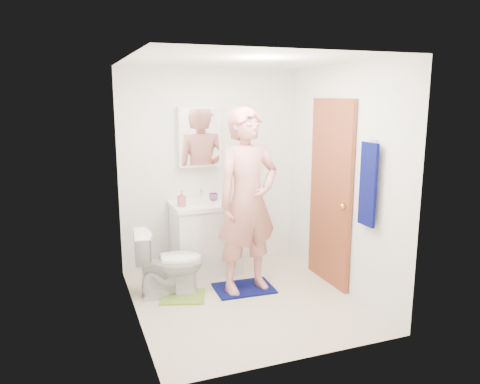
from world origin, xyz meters
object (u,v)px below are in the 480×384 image
object	(u,v)px
towel	(368,185)
soap_dispenser	(182,199)
man	(248,201)
vanity_cabinet	(206,239)
medicine_cabinet	(199,137)
toilet	(169,262)
toothbrush_cup	(214,197)

from	to	relation	value
towel	soap_dispenser	size ratio (longest dim) A/B	4.48
towel	man	distance (m)	1.23
soap_dispenser	man	distance (m)	0.83
vanity_cabinet	man	world-z (taller)	man
medicine_cabinet	towel	xyz separation A→B (m)	(1.18, -1.71, -0.35)
vanity_cabinet	soap_dispenser	distance (m)	0.62
toilet	soap_dispenser	world-z (taller)	soap_dispenser
medicine_cabinet	towel	distance (m)	2.11
towel	toothbrush_cup	world-z (taller)	towel
vanity_cabinet	toilet	size ratio (longest dim) A/B	1.11
medicine_cabinet	man	distance (m)	1.14
vanity_cabinet	toilet	xyz separation A→B (m)	(-0.55, -0.51, -0.04)
towel	toothbrush_cup	distance (m)	1.91
vanity_cabinet	toothbrush_cup	size ratio (longest dim) A/B	7.31
medicine_cabinet	soap_dispenser	xyz separation A→B (m)	(-0.30, -0.31, -0.66)
towel	toilet	bearing A→B (deg)	150.48
vanity_cabinet	medicine_cabinet	xyz separation A→B (m)	(0.00, 0.22, 1.20)
towel	man	bearing A→B (deg)	139.78
soap_dispenser	toilet	bearing A→B (deg)	-120.93
vanity_cabinet	man	xyz separation A→B (m)	(0.26, -0.71, 0.60)
vanity_cabinet	soap_dispenser	bearing A→B (deg)	-163.38
towel	soap_dispenser	bearing A→B (deg)	136.68
towel	medicine_cabinet	bearing A→B (deg)	124.61
towel	soap_dispenser	distance (m)	2.06
vanity_cabinet	toothbrush_cup	xyz separation A→B (m)	(0.13, 0.07, 0.49)
vanity_cabinet	toothbrush_cup	world-z (taller)	toothbrush_cup
toothbrush_cup	soap_dispenser	bearing A→B (deg)	-159.30
medicine_cabinet	toothbrush_cup	xyz separation A→B (m)	(0.13, -0.15, -0.71)
vanity_cabinet	towel	size ratio (longest dim) A/B	1.00
towel	toilet	xyz separation A→B (m)	(-1.73, 0.98, -0.89)
toilet	toothbrush_cup	xyz separation A→B (m)	(0.68, 0.58, 0.53)
towel	toilet	size ratio (longest dim) A/B	1.11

